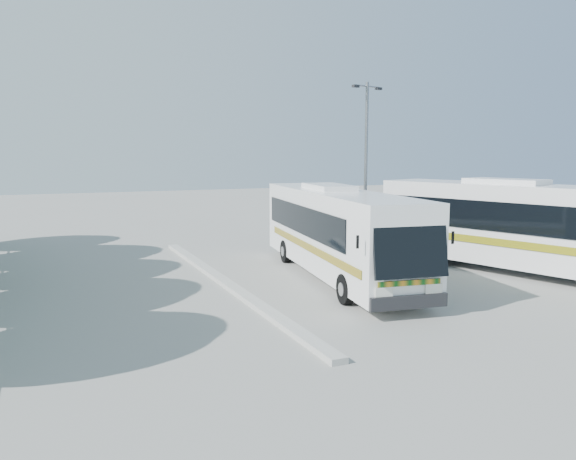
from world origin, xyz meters
name	(u,v)px	position (x,y,z in m)	size (l,w,h in m)	color
ground	(312,291)	(0.00, 0.00, 0.00)	(100.00, 100.00, 0.00)	gray
kerb_divider	(225,282)	(-2.30, 2.00, 0.07)	(0.40, 16.00, 0.15)	#B2B2AD
coach_main	(337,230)	(1.69, 1.45, 1.68)	(3.80, 11.26, 3.07)	white
coach_adjacent	(529,226)	(8.26, -0.95, 1.78)	(5.72, 11.86, 3.25)	white
lamppost	(366,158)	(5.88, 6.40, 4.16)	(1.81, 0.66, 7.54)	gray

